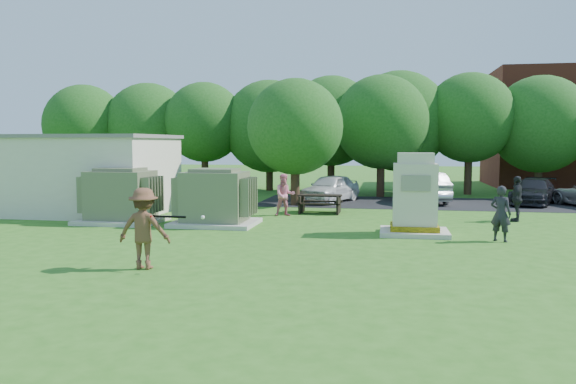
% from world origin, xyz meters
% --- Properties ---
extents(ground, '(120.00, 120.00, 0.00)m').
position_xyz_m(ground, '(0.00, 0.00, 0.00)').
color(ground, '#2D6619').
rests_on(ground, ground).
extents(service_building, '(10.00, 5.00, 3.20)m').
position_xyz_m(service_building, '(-11.00, 7.00, 1.60)').
color(service_building, beige).
rests_on(service_building, ground).
extents(service_building_roof, '(10.20, 5.20, 0.15)m').
position_xyz_m(service_building_roof, '(-11.00, 7.00, 3.27)').
color(service_building_roof, slate).
rests_on(service_building_roof, service_building).
extents(parking_strip, '(20.00, 6.00, 0.01)m').
position_xyz_m(parking_strip, '(7.00, 13.50, 0.01)').
color(parking_strip, '#232326').
rests_on(parking_strip, ground).
extents(transformer_left, '(3.00, 2.40, 2.07)m').
position_xyz_m(transformer_left, '(-6.50, 4.50, 0.97)').
color(transformer_left, beige).
rests_on(transformer_left, ground).
extents(transformer_right, '(3.00, 2.40, 2.07)m').
position_xyz_m(transformer_right, '(-2.80, 4.50, 0.97)').
color(transformer_right, beige).
rests_on(transformer_right, ground).
extents(generator_cabinet, '(2.20, 1.80, 2.68)m').
position_xyz_m(generator_cabinet, '(4.29, 3.58, 1.17)').
color(generator_cabinet, beige).
rests_on(generator_cabinet, ground).
extents(picnic_table, '(1.85, 1.38, 0.79)m').
position_xyz_m(picnic_table, '(0.56, 8.67, 0.49)').
color(picnic_table, black).
rests_on(picnic_table, ground).
extents(batter, '(1.29, 0.79, 1.94)m').
position_xyz_m(batter, '(-2.28, -2.71, 0.97)').
color(batter, brown).
rests_on(batter, ground).
extents(person_by_generator, '(0.75, 0.66, 1.72)m').
position_xyz_m(person_by_generator, '(6.82, 2.69, 0.86)').
color(person_by_generator, black).
rests_on(person_by_generator, ground).
extents(person_at_picnic, '(1.01, 0.89, 1.73)m').
position_xyz_m(person_at_picnic, '(-0.77, 7.48, 0.87)').
color(person_at_picnic, pink).
rests_on(person_at_picnic, ground).
extents(person_walking_right, '(0.70, 1.10, 1.75)m').
position_xyz_m(person_walking_right, '(8.29, 7.44, 0.87)').
color(person_walking_right, black).
rests_on(person_walking_right, ground).
extents(car_white, '(3.09, 4.47, 1.41)m').
position_xyz_m(car_white, '(0.52, 13.25, 0.71)').
color(car_white, white).
rests_on(car_white, ground).
extents(car_silver_a, '(2.38, 4.81, 1.52)m').
position_xyz_m(car_silver_a, '(5.26, 14.09, 0.76)').
color(car_silver_a, '#B5B4B9').
rests_on(car_silver_a, ground).
extents(car_dark, '(3.28, 4.68, 1.26)m').
position_xyz_m(car_dark, '(10.46, 13.99, 0.63)').
color(car_dark, black).
rests_on(car_dark, ground).
extents(batting_equipment, '(1.53, 0.21, 0.10)m').
position_xyz_m(batting_equipment, '(-1.59, -2.78, 1.28)').
color(batting_equipment, black).
rests_on(batting_equipment, ground).
extents(tree_row, '(41.30, 13.30, 7.30)m').
position_xyz_m(tree_row, '(1.75, 18.50, 4.15)').
color(tree_row, '#47301E').
rests_on(tree_row, ground).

